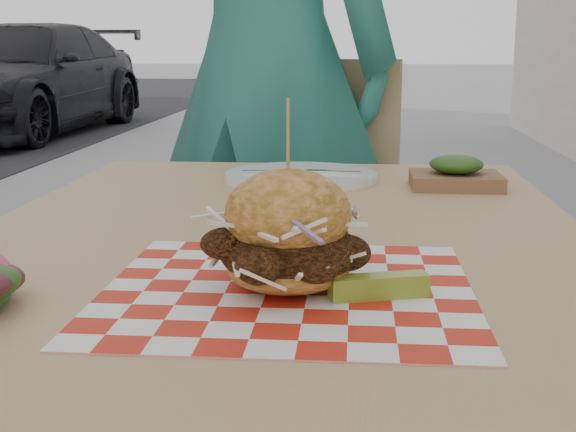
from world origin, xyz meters
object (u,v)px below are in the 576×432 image
at_px(car_dark, 21,78).
at_px(patio_chair, 323,219).
at_px(patio_table, 280,288).
at_px(diner, 265,56).
at_px(sandwich, 288,238).

bearing_deg(car_dark, patio_chair, -58.71).
bearing_deg(patio_table, diner, 97.44).
bearing_deg(patio_chair, sandwich, -78.92).
xyz_separation_m(car_dark, patio_table, (3.63, -7.73, 0.06)).
relative_size(diner, car_dark, 0.45).
height_order(patio_table, sandwich, sandwich).
relative_size(car_dark, sandwich, 22.68).
bearing_deg(diner, patio_chair, 179.92).
bearing_deg(sandwich, car_dark, 114.59).
distance_m(diner, car_dark, 7.55).
xyz_separation_m(car_dark, patio_chair, (3.64, -6.76, -0.06)).
bearing_deg(patio_table, patio_chair, 88.95).
distance_m(diner, patio_chair, 0.44).
bearing_deg(car_dark, diner, -59.49).
distance_m(car_dark, sandwich, 8.79).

